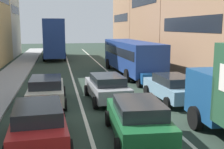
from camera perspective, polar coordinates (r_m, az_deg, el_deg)
sidewalk_left at (r=23.15m, az=-20.50°, el=-1.00°), size 2.60×64.00×0.14m
lane_stripe_left at (r=22.86m, az=-8.04°, el=-0.77°), size 0.16×60.00×0.01m
lane_stripe_right at (r=23.27m, az=0.35°, el=-0.49°), size 0.16×60.00×0.01m
building_row_right at (r=27.19m, az=17.33°, el=12.66°), size 7.20×43.90×13.05m
sedan_centre_lane_second at (r=10.46m, az=5.26°, el=-8.84°), size 2.29×4.41×1.49m
wagon_left_lane_second at (r=10.28m, az=-14.77°, el=-9.47°), size 2.25×4.39×1.49m
hatchback_centre_lane_third at (r=15.63m, az=-1.06°, el=-2.57°), size 2.24×4.39×1.49m
sedan_left_lane_third at (r=15.37m, az=-13.27°, el=-3.04°), size 2.06×4.30×1.49m
sedan_right_lane_behind_truck at (r=15.90m, az=12.21°, el=-2.58°), size 2.22×4.38×1.49m
wagon_right_lane_far at (r=20.79m, az=6.83°, el=0.43°), size 2.11×4.33×1.49m
bus_mid_queue_primary at (r=24.25m, az=3.95°, el=4.09°), size 3.04×10.57×2.90m
bus_far_queue_secondary at (r=37.69m, az=-11.81°, el=7.53°), size 2.92×10.54×5.06m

